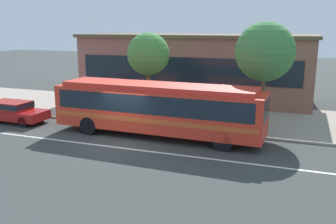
{
  "coord_description": "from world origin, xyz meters",
  "views": [
    {
      "loc": [
        8.51,
        -16.18,
        5.8
      ],
      "look_at": [
        1.84,
        2.05,
        1.3
      ],
      "focal_mm": 39.55,
      "sensor_mm": 36.0,
      "label": 1
    }
  ],
  "objects_px": {
    "street_tree_near_stop": "(148,54)",
    "street_tree_mid_block": "(265,52)",
    "sedan_behind_bus": "(12,110)",
    "bus_stop_sign": "(223,101)",
    "transit_bus": "(158,106)",
    "pedestrian_waiting_near_sign": "(230,113)"
  },
  "relations": [
    {
      "from": "bus_stop_sign",
      "to": "street_tree_near_stop",
      "type": "distance_m",
      "value": 6.49
    },
    {
      "from": "street_tree_near_stop",
      "to": "street_tree_mid_block",
      "type": "bearing_deg",
      "value": -7.49
    },
    {
      "from": "transit_bus",
      "to": "street_tree_near_stop",
      "type": "bearing_deg",
      "value": 118.24
    },
    {
      "from": "transit_bus",
      "to": "pedestrian_waiting_near_sign",
      "type": "relative_size",
      "value": 6.61
    },
    {
      "from": "bus_stop_sign",
      "to": "street_tree_near_stop",
      "type": "height_order",
      "value": "street_tree_near_stop"
    },
    {
      "from": "transit_bus",
      "to": "bus_stop_sign",
      "type": "xyz_separation_m",
      "value": [
        3.08,
        2.06,
        0.11
      ]
    },
    {
      "from": "transit_bus",
      "to": "street_tree_mid_block",
      "type": "relative_size",
      "value": 1.91
    },
    {
      "from": "transit_bus",
      "to": "sedan_behind_bus",
      "type": "height_order",
      "value": "transit_bus"
    },
    {
      "from": "sedan_behind_bus",
      "to": "bus_stop_sign",
      "type": "bearing_deg",
      "value": 10.18
    },
    {
      "from": "transit_bus",
      "to": "street_tree_mid_block",
      "type": "xyz_separation_m",
      "value": [
        5.04,
        3.59,
        2.75
      ]
    },
    {
      "from": "pedestrian_waiting_near_sign",
      "to": "bus_stop_sign",
      "type": "relative_size",
      "value": 0.67
    },
    {
      "from": "bus_stop_sign",
      "to": "pedestrian_waiting_near_sign",
      "type": "bearing_deg",
      "value": -17.4
    },
    {
      "from": "street_tree_near_stop",
      "to": "street_tree_mid_block",
      "type": "xyz_separation_m",
      "value": [
        7.5,
        -0.99,
        0.4
      ]
    },
    {
      "from": "sedan_behind_bus",
      "to": "bus_stop_sign",
      "type": "relative_size",
      "value": 1.68
    },
    {
      "from": "street_tree_near_stop",
      "to": "street_tree_mid_block",
      "type": "distance_m",
      "value": 7.58
    },
    {
      "from": "sedan_behind_bus",
      "to": "bus_stop_sign",
      "type": "xyz_separation_m",
      "value": [
        12.71,
        2.28,
        1.04
      ]
    },
    {
      "from": "sedan_behind_bus",
      "to": "pedestrian_waiting_near_sign",
      "type": "distance_m",
      "value": 13.34
    },
    {
      "from": "transit_bus",
      "to": "bus_stop_sign",
      "type": "distance_m",
      "value": 3.7
    },
    {
      "from": "transit_bus",
      "to": "pedestrian_waiting_near_sign",
      "type": "xyz_separation_m",
      "value": [
        3.54,
        1.91,
        -0.53
      ]
    },
    {
      "from": "street_tree_near_stop",
      "to": "street_tree_mid_block",
      "type": "relative_size",
      "value": 0.89
    },
    {
      "from": "sedan_behind_bus",
      "to": "pedestrian_waiting_near_sign",
      "type": "bearing_deg",
      "value": 9.23
    },
    {
      "from": "pedestrian_waiting_near_sign",
      "to": "street_tree_near_stop",
      "type": "xyz_separation_m",
      "value": [
        -6.0,
        2.67,
        2.89
      ]
    }
  ]
}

